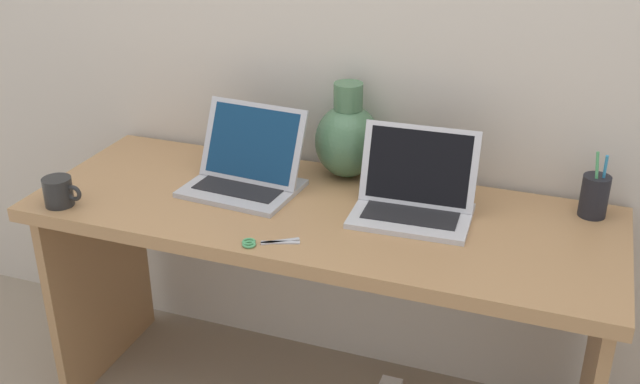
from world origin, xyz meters
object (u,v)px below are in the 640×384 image
green_vase (348,138)px  scissors (260,243)px  laptop_left (247,167)px  coffee_mug (59,192)px  pen_cup (595,196)px  laptop_right (415,192)px

green_vase → scissors: 0.50m
laptop_left → coffee_mug: bearing=-146.4°
green_vase → pen_cup: bearing=-2.2°
laptop_right → coffee_mug: size_ratio=2.80×
green_vase → pen_cup: 0.71m
green_vase → coffee_mug: 0.84m
coffee_mug → scissors: size_ratio=0.82×
laptop_left → pen_cup: 0.97m
laptop_right → pen_cup: 0.48m
laptop_left → laptop_right: bearing=0.3°
laptop_left → green_vase: 0.31m
laptop_left → green_vase: green_vase is taller
laptop_left → pen_cup: (0.96, 0.15, -0.00)m
laptop_right → coffee_mug: bearing=-162.6°
scissors → laptop_right: bearing=43.2°
green_vase → coffee_mug: size_ratio=2.49×
laptop_right → coffee_mug: 0.98m
pen_cup → scissors: (-0.78, -0.45, -0.06)m
laptop_right → green_vase: (-0.25, 0.18, 0.06)m
pen_cup → scissors: size_ratio=1.35×
laptop_left → scissors: 0.35m
coffee_mug → pen_cup: pen_cup is taller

